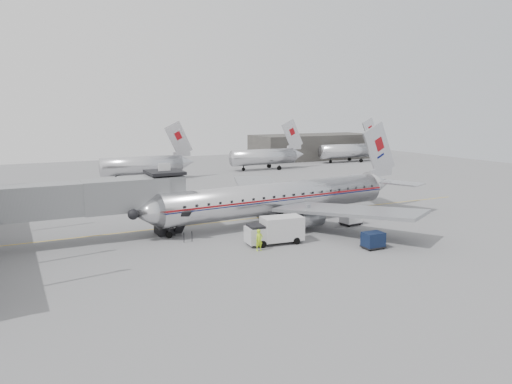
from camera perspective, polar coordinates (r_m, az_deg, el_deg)
ground at (r=51.31m, az=0.80°, el=-4.54°), size 160.00×160.00×0.00m
hangar at (r=124.72m, az=6.46°, el=5.17°), size 30.00×12.00×6.00m
apron_line at (r=57.84m, az=0.69°, el=-2.91°), size 60.00×0.15×0.01m
jet_bridge at (r=48.94m, az=-18.87°, el=-0.76°), size 21.00×6.20×7.10m
distant_aircraft_near at (r=89.24m, az=-12.80°, el=3.07°), size 16.39×3.20×10.26m
distant_aircraft_mid at (r=102.20m, az=0.95°, el=4.11°), size 16.39×3.20×10.26m
distant_aircraft_far at (r=118.42m, az=10.42°, el=4.71°), size 16.39×3.20×10.26m
airliner at (r=55.30m, az=3.14°, el=-0.61°), size 34.54×31.88×10.93m
service_van at (r=46.58m, az=2.20°, el=-4.34°), size 5.53×2.59×2.52m
baggage_cart_navy at (r=46.28m, az=13.25°, el=-5.36°), size 1.96×1.52×1.50m
baggage_cart_white at (r=55.03m, az=10.79°, el=-2.80°), size 2.26×1.82×1.65m
ramp_worker at (r=44.35m, az=0.36°, el=-5.52°), size 0.76×0.54×1.95m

